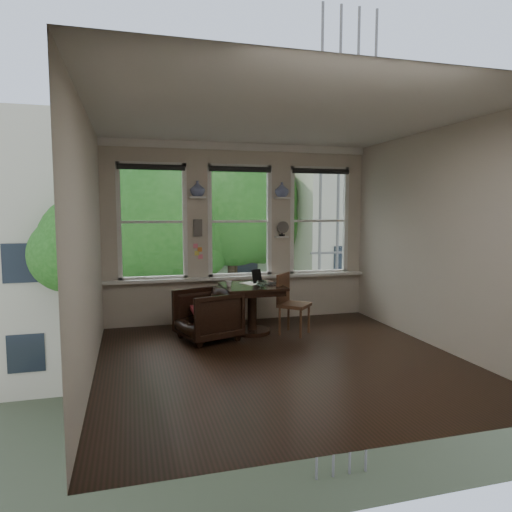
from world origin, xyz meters
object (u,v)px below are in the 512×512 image
object	(u,v)px
table	(252,309)
side_chair_right	(294,304)
laptop	(269,284)
mug	(229,284)
armchair_left	(207,315)

from	to	relation	value
table	side_chair_right	xyz separation A→B (m)	(0.61, -0.22, 0.09)
table	laptop	size ratio (longest dim) A/B	2.67
mug	armchair_left	bearing A→B (deg)	-158.22
table	armchair_left	world-z (taller)	table
armchair_left	side_chair_right	bearing A→B (deg)	69.74
side_chair_right	laptop	xyz separation A→B (m)	(-0.36, 0.14, 0.30)
armchair_left	mug	xyz separation A→B (m)	(0.35, 0.14, 0.42)
armchair_left	side_chair_right	world-z (taller)	side_chair_right
laptop	mug	bearing A→B (deg)	-167.11
table	mug	size ratio (longest dim) A/B	9.78
armchair_left	side_chair_right	xyz separation A→B (m)	(1.33, -0.05, 0.09)
table	mug	world-z (taller)	mug
armchair_left	mug	size ratio (longest dim) A/B	8.85
side_chair_right	laptop	bearing A→B (deg)	111.05
mug	side_chair_right	bearing A→B (deg)	-10.94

